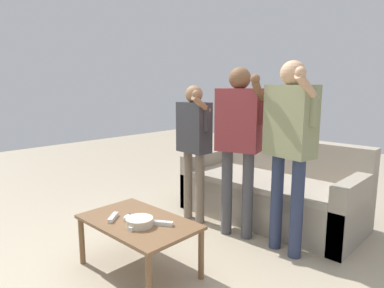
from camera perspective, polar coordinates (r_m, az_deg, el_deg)
name	(u,v)px	position (r m, az deg, el deg)	size (l,w,h in m)	color
ground_plane	(172,261)	(2.96, -3.33, -18.92)	(12.00, 12.00, 0.00)	tan
couch	(271,191)	(3.79, 13.14, -7.71)	(1.85, 0.85, 0.84)	#9E9384
coffee_table	(138,227)	(2.69, -8.96, -13.52)	(0.91, 0.56, 0.41)	brown
snack_bowl	(140,222)	(2.57, -8.77, -12.76)	(0.20, 0.20, 0.06)	beige
game_remote_nunchuk	(129,217)	(2.68, -10.57, -11.98)	(0.06, 0.09, 0.05)	white
player_left	(194,137)	(3.48, 0.31, 1.11)	(0.42, 0.30, 1.42)	#756656
player_center	(238,133)	(3.13, 7.78, 1.88)	(0.50, 0.31, 1.58)	#47474C
player_right	(290,136)	(2.88, 16.03, 1.36)	(0.47, 0.40, 1.61)	#2D3856
game_remote_wand_near	(163,223)	(2.56, -4.93, -13.07)	(0.15, 0.11, 0.03)	white
game_remote_wand_far	(137,226)	(2.54, -9.11, -13.42)	(0.05, 0.15, 0.03)	white
game_remote_wand_spare	(113,217)	(2.73, -13.07, -11.86)	(0.13, 0.15, 0.03)	white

